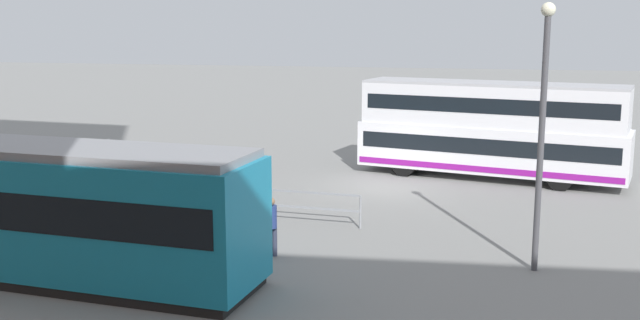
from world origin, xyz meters
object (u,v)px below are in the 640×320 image
at_px(pedestrian_near_railing, 211,174).
at_px(double_decker_bus, 491,130).
at_px(street_lamp, 542,118).
at_px(pedestrian_crossing, 271,223).
at_px(info_sign, 110,163).

bearing_deg(pedestrian_near_railing, double_decker_bus, -148.16).
bearing_deg(street_lamp, pedestrian_crossing, 4.21).
height_order(double_decker_bus, street_lamp, street_lamp).
relative_size(pedestrian_crossing, street_lamp, 0.24).
height_order(double_decker_bus, info_sign, double_decker_bus).
height_order(pedestrian_crossing, street_lamp, street_lamp).
distance_m(double_decker_bus, pedestrian_crossing, 13.41).
xyz_separation_m(pedestrian_near_railing, info_sign, (2.41, 2.88, 0.83)).
bearing_deg(pedestrian_crossing, double_decker_bus, -115.01).
xyz_separation_m(info_sign, street_lamp, (-13.54, 2.63, 2.22)).
bearing_deg(info_sign, street_lamp, 169.02).
bearing_deg(double_decker_bus, street_lamp, 96.48).
distance_m(info_sign, street_lamp, 13.97).
height_order(pedestrian_near_railing, info_sign, info_sign).
distance_m(pedestrian_near_railing, pedestrian_crossing, 7.32).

